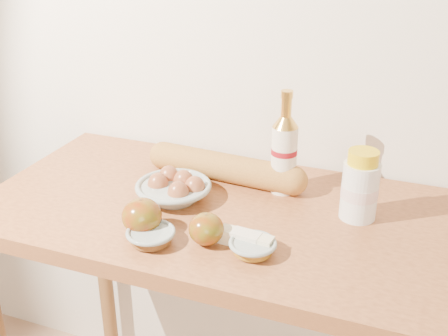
% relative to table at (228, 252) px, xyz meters
% --- Properties ---
extents(back_wall, '(3.50, 0.02, 2.60)m').
position_rel_table_xyz_m(back_wall, '(0.00, 0.33, 0.52)').
color(back_wall, silver).
rests_on(back_wall, ground).
extents(table, '(1.20, 0.60, 0.90)m').
position_rel_table_xyz_m(table, '(0.00, 0.00, 0.00)').
color(table, '#AE6738').
rests_on(table, ground).
extents(bourbon_bottle, '(0.07, 0.07, 0.26)m').
position_rel_table_xyz_m(bourbon_bottle, '(0.09, 0.14, 0.23)').
color(bourbon_bottle, beige).
rests_on(bourbon_bottle, table).
extents(cream_bottle, '(0.11, 0.11, 0.17)m').
position_rel_table_xyz_m(cream_bottle, '(0.29, 0.07, 0.20)').
color(cream_bottle, silver).
rests_on(cream_bottle, table).
extents(egg_bowl, '(0.24, 0.24, 0.07)m').
position_rel_table_xyz_m(egg_bowl, '(-0.14, 0.00, 0.15)').
color(egg_bowl, '#8F9C95').
rests_on(egg_bowl, table).
extents(baguette, '(0.45, 0.10, 0.07)m').
position_rel_table_xyz_m(baguette, '(-0.06, 0.14, 0.16)').
color(baguette, '#BA8138').
rests_on(baguette, table).
extents(apple_redgreen_front, '(0.10, 0.10, 0.08)m').
position_rel_table_xyz_m(apple_redgreen_front, '(-0.14, -0.17, 0.16)').
color(apple_redgreen_front, '#950809').
rests_on(apple_redgreen_front, table).
extents(apple_redgreen_right, '(0.08, 0.08, 0.07)m').
position_rel_table_xyz_m(apple_redgreen_right, '(0.01, -0.16, 0.16)').
color(apple_redgreen_right, '#980F08').
rests_on(apple_redgreen_right, table).
extents(sugar_bowl, '(0.13, 0.13, 0.03)m').
position_rel_table_xyz_m(sugar_bowl, '(-0.10, -0.20, 0.14)').
color(sugar_bowl, gray).
rests_on(sugar_bowl, table).
extents(syrup_bowl, '(0.13, 0.13, 0.03)m').
position_rel_table_xyz_m(syrup_bowl, '(0.11, -0.16, 0.14)').
color(syrup_bowl, gray).
rests_on(syrup_bowl, table).
extents(butter_stick, '(0.12, 0.05, 0.04)m').
position_rel_table_xyz_m(butter_stick, '(0.09, -0.14, 0.14)').
color(butter_stick, beige).
rests_on(butter_stick, table).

